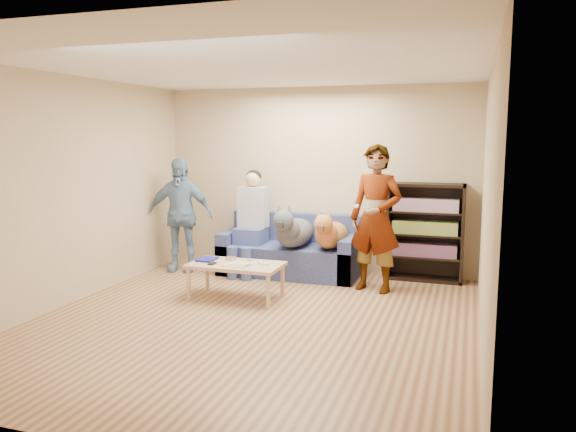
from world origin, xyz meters
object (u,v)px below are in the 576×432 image
(person_seated, at_px, (251,219))
(sofa, at_px, (291,254))
(camera_silver, at_px, (231,259))
(dog_tan, at_px, (330,234))
(notebook_blue, at_px, (207,259))
(coffee_table, at_px, (236,267))
(person_standing_right, at_px, (376,219))
(person_standing_left, at_px, (180,215))
(bookshelf, at_px, (425,230))
(dog_gray, at_px, (293,231))

(person_seated, bearing_deg, sofa, 12.90)
(camera_silver, distance_m, dog_tan, 1.45)
(notebook_blue, bearing_deg, coffee_table, -7.13)
(person_standing_right, relative_size, coffee_table, 1.66)
(person_standing_right, relative_size, sofa, 0.96)
(person_standing_left, distance_m, coffee_table, 1.72)
(sofa, xyz_separation_m, bookshelf, (1.80, 0.23, 0.40))
(person_standing_right, distance_m, sofa, 1.49)
(sofa, bearing_deg, dog_gray, -66.85)
(camera_silver, relative_size, bookshelf, 0.08)
(camera_silver, bearing_deg, person_seated, 99.23)
(person_standing_right, xyz_separation_m, coffee_table, (-1.51, -0.84, -0.54))
(notebook_blue, height_order, sofa, sofa)
(notebook_blue, xyz_separation_m, coffee_table, (0.40, -0.05, -0.06))
(camera_silver, distance_m, sofa, 1.29)
(person_standing_left, distance_m, sofa, 1.68)
(notebook_blue, bearing_deg, person_standing_right, 22.43)
(notebook_blue, xyz_separation_m, camera_silver, (0.28, 0.07, 0.01))
(notebook_blue, xyz_separation_m, bookshelf, (2.45, 1.53, 0.25))
(dog_tan, xyz_separation_m, bookshelf, (1.20, 0.41, 0.05))
(dog_gray, height_order, dog_tan, dog_gray)
(person_seated, relative_size, coffee_table, 1.34)
(dog_gray, distance_m, coffee_table, 1.19)
(dog_tan, bearing_deg, coffee_table, -126.31)
(sofa, height_order, bookshelf, bookshelf)
(person_standing_right, height_order, camera_silver, person_standing_right)
(dog_tan, bearing_deg, bookshelf, 18.94)
(person_seated, bearing_deg, notebook_blue, -94.98)
(dog_tan, relative_size, bookshelf, 0.89)
(notebook_blue, height_order, person_seated, person_seated)
(camera_silver, bearing_deg, sofa, 72.99)
(notebook_blue, xyz_separation_m, person_seated, (0.10, 1.17, 0.34))
(person_standing_right, xyz_separation_m, camera_silver, (-1.63, -0.72, -0.47))
(person_seated, relative_size, bookshelf, 1.13)
(person_standing_left, distance_m, person_seated, 1.03)
(person_standing_right, bearing_deg, sofa, 173.00)
(person_standing_right, distance_m, dog_gray, 1.21)
(person_standing_right, height_order, person_seated, person_standing_right)
(camera_silver, xyz_separation_m, coffee_table, (0.12, -0.12, -0.07))
(person_seated, bearing_deg, bookshelf, 8.71)
(dog_gray, bearing_deg, camera_silver, -116.10)
(dog_tan, distance_m, coffee_table, 1.47)
(dog_tan, relative_size, coffee_table, 1.05)
(sofa, relative_size, dog_tan, 1.64)
(person_standing_right, distance_m, person_seated, 1.85)
(sofa, height_order, dog_gray, dog_gray)
(notebook_blue, height_order, dog_gray, dog_gray)
(person_standing_left, xyz_separation_m, camera_silver, (1.19, -0.92, -0.36))
(person_standing_right, height_order, coffee_table, person_standing_right)
(person_standing_left, height_order, dog_tan, person_standing_left)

